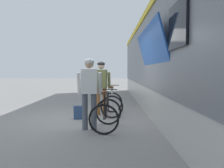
{
  "coord_description": "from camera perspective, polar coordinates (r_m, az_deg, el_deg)",
  "views": [
    {
      "loc": [
        0.55,
        -7.15,
        1.46
      ],
      "look_at": [
        0.52,
        0.27,
        1.05
      ],
      "focal_mm": 38.04,
      "sensor_mm": 36.0,
      "label": 1
    }
  ],
  "objects": [
    {
      "name": "train_car",
      "position": [
        8.27,
        19.05,
        6.5
      ],
      "size": [
        3.26,
        20.13,
        3.88
      ],
      "color": "slate",
      "rests_on": "ground"
    },
    {
      "name": "bicycle_far_black",
      "position": [
        5.94,
        -1.2,
        -7.09
      ],
      "size": [
        0.8,
        1.13,
        0.99
      ],
      "color": "black",
      "rests_on": "ground"
    },
    {
      "name": "ground_plane",
      "position": [
        7.31,
        -4.11,
        -8.36
      ],
      "size": [
        80.0,
        80.0,
        0.0
      ],
      "primitive_type": "plane",
      "color": "gray"
    },
    {
      "name": "water_bottle_near_the_bikes",
      "position": [
        7.81,
        1.52,
        -6.87
      ],
      "size": [
        0.07,
        0.07,
        0.2
      ],
      "primitive_type": "cylinder",
      "color": "silver",
      "rests_on": "ground"
    },
    {
      "name": "cyclist_far_in_white",
      "position": [
        5.87,
        -5.26,
        -0.8
      ],
      "size": [
        0.61,
        0.31,
        1.76
      ],
      "color": "#4C515B",
      "rests_on": "ground"
    },
    {
      "name": "cyclist_near_in_olive",
      "position": [
        7.82,
        -2.41,
        0.19
      ],
      "size": [
        0.63,
        0.35,
        1.76
      ],
      "color": "#935B2D",
      "rests_on": "ground"
    },
    {
      "name": "backpack_on_platform",
      "position": [
        7.32,
        -7.9,
        -6.77
      ],
      "size": [
        0.31,
        0.23,
        0.4
      ],
      "primitive_type": "cube",
      "rotation": [
        0.0,
        0.0,
        0.19
      ],
      "color": "navy",
      "rests_on": "ground"
    },
    {
      "name": "bicycle_near_silver",
      "position": [
        7.82,
        0.22,
        -4.61
      ],
      "size": [
        0.73,
        1.08,
        0.99
      ],
      "color": "black",
      "rests_on": "ground"
    }
  ]
}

